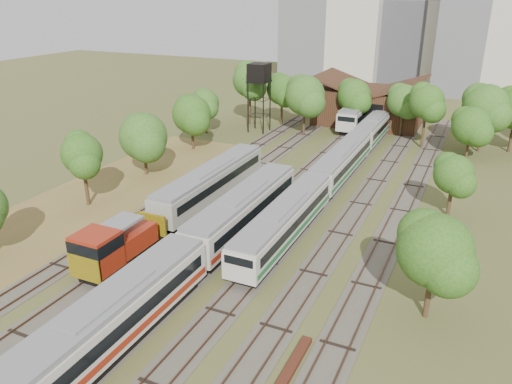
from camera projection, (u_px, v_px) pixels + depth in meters
The scene contains 13 objects.
ground at pixel (168, 332), 31.09m from camera, with size 240.00×240.00×0.00m, color #475123.
dry_grass_patch at pixel (51, 227), 44.85m from camera, with size 14.00×60.00×0.04m, color brown.
tracks at pixel (298, 193), 52.35m from camera, with size 24.60×80.00×0.19m.
railcar_red_set at pixel (190, 255), 36.23m from camera, with size 2.93×34.57×3.62m.
railcar_green_set at pixel (342, 162), 56.48m from camera, with size 2.69×52.08×3.32m.
railcar_rear at pixel (360, 113), 78.15m from camera, with size 3.02×16.08×3.73m.
shunter_locomotive at pixel (113, 248), 37.51m from camera, with size 2.86×8.10×3.75m.
old_grey_coach at pixel (211, 183), 50.02m from camera, with size 2.81×18.00×3.47m.
water_tower at pixel (259, 75), 72.41m from camera, with size 2.90×2.90×10.04m.
maintenance_shed at pixel (369, 105), 79.12m from camera, with size 16.45×11.55×7.58m.
tree_band_left at pixel (120, 143), 53.09m from camera, with size 7.71×55.78×7.39m.
tree_band_far at pixel (404, 98), 68.78m from camera, with size 49.58×10.83×9.75m.
tree_band_right at pixel (458, 169), 46.21m from camera, with size 4.93×41.38×7.23m.
Camera 1 is at (15.78, -20.82, 19.78)m, focal length 35.00 mm.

